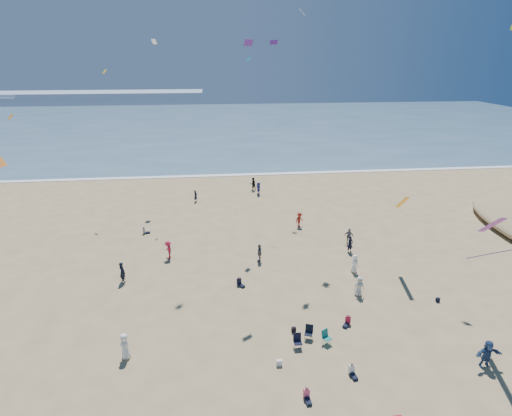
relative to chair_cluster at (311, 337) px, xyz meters
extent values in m
plane|color=tan|center=(-5.30, -4.52, -0.50)|extent=(220.00, 220.00, 0.00)
cube|color=#476B84|center=(-5.30, 90.48, -0.47)|extent=(220.00, 100.00, 0.06)
cube|color=white|center=(-5.30, 40.48, -0.46)|extent=(220.00, 1.20, 0.08)
cube|color=#7A8EA8|center=(-65.30, 165.48, 1.10)|extent=(110.00, 20.00, 3.20)
imported|color=#2D4A7B|center=(10.15, -3.12, 0.43)|extent=(1.74, 0.63, 1.85)
imported|color=white|center=(-11.93, -0.02, 0.38)|extent=(0.69, 0.94, 1.76)
imported|color=black|center=(-13.96, 9.30, 0.42)|extent=(0.78, 0.79, 1.84)
imported|color=black|center=(-8.54, 28.66, 0.28)|extent=(0.62, 0.68, 1.55)
imported|color=beige|center=(5.09, 5.19, 0.33)|extent=(0.83, 0.55, 1.65)
imported|color=slate|center=(7.30, 14.33, 0.35)|extent=(1.07, 0.85, 1.70)
imported|color=black|center=(6.82, 12.55, 0.34)|extent=(0.72, 0.62, 1.68)
imported|color=black|center=(-0.65, 32.61, 0.43)|extent=(1.10, 0.98, 1.86)
imported|color=#33398C|center=(-0.06, 30.70, 0.36)|extent=(0.52, 1.61, 1.73)
imported|color=slate|center=(-2.11, 11.61, 0.38)|extent=(0.67, 1.11, 1.76)
imported|color=maroon|center=(3.22, 19.18, 0.33)|extent=(1.23, 1.07, 1.65)
imported|color=red|center=(-10.53, 13.15, 0.38)|extent=(1.03, 1.29, 1.75)
imported|color=white|center=(5.97, 8.84, 0.33)|extent=(0.75, 0.94, 1.66)
cube|color=white|center=(-2.41, -1.74, -0.30)|extent=(0.35, 0.20, 0.40)
cube|color=black|center=(-0.91, 1.30, -0.31)|extent=(0.30, 0.22, 0.38)
cube|color=black|center=(10.93, 3.71, -0.33)|extent=(0.28, 0.18, 0.34)
cube|color=orange|center=(-20.66, 10.40, 13.20)|extent=(0.70, 0.90, 0.35)
cube|color=#54218A|center=(-3.06, 10.94, 18.29)|extent=(0.77, 0.60, 0.46)
cube|color=white|center=(1.83, 15.43, 20.82)|extent=(0.67, 0.82, 0.51)
cube|color=#6C2A89|center=(0.83, 24.43, 18.72)|extent=(0.85, 0.51, 0.47)
cube|color=white|center=(-12.70, 32.67, 18.98)|extent=(0.67, 0.62, 0.59)
cube|color=#0670C7|center=(-2.32, 19.42, 17.10)|extent=(0.65, 0.76, 0.29)
cube|color=gold|center=(-17.89, 28.06, 15.72)|extent=(0.61, 0.63, 0.46)
cube|color=purple|center=(10.81, -0.23, 7.67)|extent=(0.35, 3.14, 2.21)
cube|color=orange|center=(9.73, 9.15, 5.78)|extent=(0.35, 2.64, 1.87)
cube|color=#69228B|center=(7.83, -4.85, 8.36)|extent=(0.35, 3.30, 2.33)
camera|label=1|loc=(-5.90, -21.00, 17.38)|focal=28.00mm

